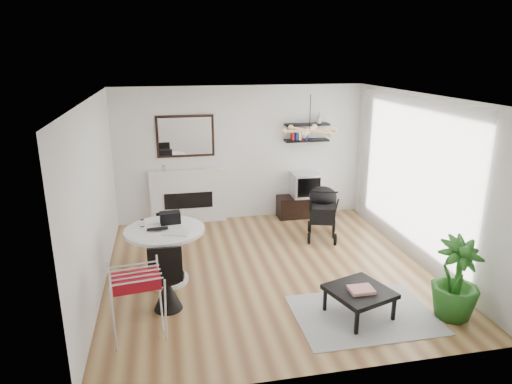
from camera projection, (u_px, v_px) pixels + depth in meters
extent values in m
plane|color=brown|center=(269.00, 270.00, 7.24)|extent=(5.00, 5.00, 0.00)
plane|color=white|center=(270.00, 97.00, 6.44)|extent=(5.00, 5.00, 0.00)
plane|color=white|center=(241.00, 154.00, 9.18)|extent=(5.00, 0.00, 5.00)
plane|color=white|center=(95.00, 199.00, 6.37)|extent=(0.00, 5.00, 5.00)
plane|color=white|center=(421.00, 180.00, 7.32)|extent=(0.00, 5.00, 5.00)
cube|color=white|center=(409.00, 177.00, 7.48)|extent=(0.04, 3.60, 2.60)
cube|color=white|center=(188.00, 196.00, 9.13)|extent=(1.50, 0.15, 1.10)
cube|color=black|center=(189.00, 200.00, 9.10)|extent=(0.95, 0.06, 0.32)
cube|color=black|center=(185.00, 136.00, 8.84)|extent=(1.12, 0.03, 0.82)
cube|color=white|center=(185.00, 136.00, 8.82)|extent=(1.02, 0.01, 0.72)
cube|color=black|center=(306.00, 140.00, 9.24)|extent=(0.90, 0.25, 0.04)
cube|color=black|center=(307.00, 125.00, 9.15)|extent=(0.90, 0.25, 0.04)
cube|color=black|center=(306.00, 206.00, 9.56)|extent=(1.19, 0.42, 0.45)
cube|color=silver|center=(305.00, 184.00, 9.42)|extent=(0.57, 0.50, 0.50)
cube|color=black|center=(309.00, 188.00, 9.19)|extent=(0.48, 0.01, 0.40)
cylinder|color=white|center=(168.00, 279.00, 6.86)|extent=(0.63, 0.63, 0.07)
cylinder|color=white|center=(166.00, 255.00, 6.75)|extent=(0.16, 0.16, 0.74)
cylinder|color=white|center=(164.00, 230.00, 6.63)|extent=(1.16, 1.16, 0.04)
imported|color=black|center=(158.00, 230.00, 6.54)|extent=(0.31, 0.21, 0.02)
cube|color=black|center=(170.00, 218.00, 6.82)|extent=(0.31, 0.21, 0.18)
cube|color=white|center=(177.00, 232.00, 6.50)|extent=(0.44, 0.39, 0.01)
cylinder|color=white|center=(142.00, 223.00, 6.70)|extent=(0.06, 0.06, 0.11)
cylinder|color=black|center=(171.00, 239.00, 7.40)|extent=(0.39, 0.39, 0.04)
cone|color=black|center=(172.00, 251.00, 7.46)|extent=(0.32, 0.32, 0.37)
cube|color=black|center=(168.00, 223.00, 7.49)|extent=(0.35, 0.12, 0.40)
cylinder|color=black|center=(167.00, 276.00, 6.01)|extent=(0.47, 0.47, 0.05)
cone|color=black|center=(168.00, 294.00, 6.09)|extent=(0.38, 0.38, 0.45)
cube|color=black|center=(165.00, 265.00, 5.73)|extent=(0.43, 0.05, 0.48)
cube|color=maroon|center=(136.00, 279.00, 5.23)|extent=(0.57, 0.37, 0.14)
cube|color=black|center=(323.00, 212.00, 8.36)|extent=(0.61, 0.74, 0.30)
ellipsoid|color=black|center=(323.00, 196.00, 8.47)|extent=(0.51, 0.51, 0.36)
cylinder|color=black|center=(324.00, 192.00, 7.82)|extent=(0.46, 0.18, 0.03)
torus|color=black|center=(309.00, 226.00, 8.79)|extent=(0.12, 0.23, 0.22)
torus|color=black|center=(334.00, 227.00, 8.74)|extent=(0.12, 0.23, 0.22)
torus|color=black|center=(309.00, 238.00, 8.22)|extent=(0.12, 0.23, 0.22)
torus|color=black|center=(335.00, 239.00, 8.17)|extent=(0.12, 0.23, 0.22)
cube|color=#9E9E9E|center=(364.00, 314.00, 6.00)|extent=(1.81, 1.31, 0.01)
cube|color=black|center=(360.00, 292.00, 5.88)|extent=(0.91, 0.91, 0.06)
cube|color=black|center=(357.00, 323.00, 5.53)|extent=(0.04, 0.04, 0.31)
cube|color=black|center=(394.00, 309.00, 5.82)|extent=(0.04, 0.04, 0.31)
cube|color=black|center=(325.00, 300.00, 6.05)|extent=(0.04, 0.04, 0.31)
cube|color=black|center=(360.00, 288.00, 6.34)|extent=(0.04, 0.04, 0.31)
cube|color=#E24438|center=(361.00, 290.00, 5.82)|extent=(0.31, 0.25, 0.04)
imported|color=#23601B|center=(456.00, 279.00, 5.81)|extent=(0.65, 0.65, 1.08)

